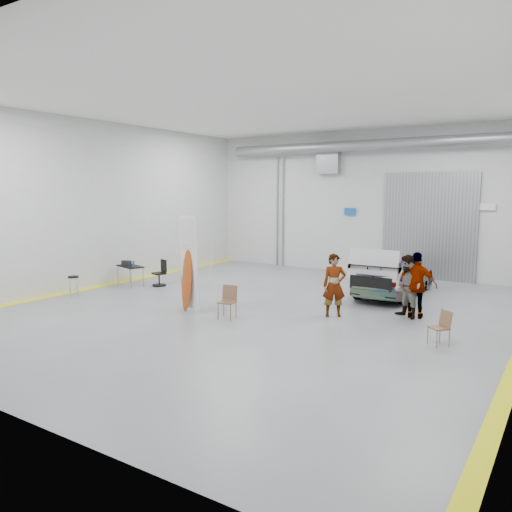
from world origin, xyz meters
The scene contains 13 objects.
ground centered at (0.00, 0.00, 0.00)m, with size 16.00×16.00×0.00m, color slate.
room_shell centered at (0.24, 2.22, 4.08)m, with size 14.02×16.18×6.01m.
sedan_car centered at (2.59, 4.29, 0.66)m, with size 1.86×4.57×1.33m, color white.
person_a centered at (2.12, 0.47, 0.88)m, with size 0.64×0.42×1.77m, color #825F47.
person_b centered at (3.91, 1.39, 0.88)m, with size 0.86×0.66×1.76m, color #44657E.
person_c centered at (4.10, 1.53, 0.92)m, with size 1.07×0.44×1.84m, color #AA5B38.
surfboard_display centered at (-1.62, -1.29, 1.20)m, with size 0.81×0.39×2.95m.
folding_chair_near centered at (-0.23, -1.35, 0.28)m, with size 0.51×0.53×0.90m.
folding_chair_far centered at (5.22, -0.68, 0.25)m, with size 0.53×0.59×0.80m.
shop_stool centered at (-6.08, -1.89, 0.35)m, with size 0.36×0.36×0.71m.
work_table centered at (-6.17, 0.62, 0.73)m, with size 1.27×0.89×0.94m.
office_chair centered at (-5.12, 1.16, 0.42)m, with size 0.53×0.56×0.95m.
trunk_lid centered at (2.59, 2.25, 1.35)m, with size 1.55×0.94×0.04m, color silver.
Camera 1 is at (7.69, -12.17, 3.51)m, focal length 35.00 mm.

